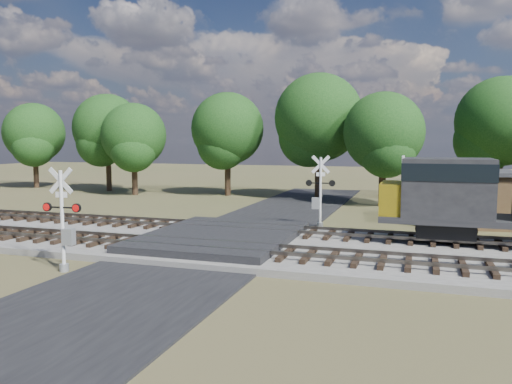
% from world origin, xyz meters
% --- Properties ---
extents(ground, '(160.00, 160.00, 0.00)m').
position_xyz_m(ground, '(0.00, 0.00, 0.00)').
color(ground, '#4A4D29').
rests_on(ground, ground).
extents(ballast_bed, '(140.00, 10.00, 0.30)m').
position_xyz_m(ballast_bed, '(10.00, 0.50, 0.15)').
color(ballast_bed, gray).
rests_on(ballast_bed, ground).
extents(road, '(7.00, 60.00, 0.08)m').
position_xyz_m(road, '(0.00, 0.00, 0.04)').
color(road, black).
rests_on(road, ground).
extents(crossing_panel, '(7.00, 9.00, 0.62)m').
position_xyz_m(crossing_panel, '(0.00, 0.50, 0.32)').
color(crossing_panel, '#262628').
rests_on(crossing_panel, ground).
extents(track_near, '(140.00, 2.60, 0.33)m').
position_xyz_m(track_near, '(3.12, -2.00, 0.41)').
color(track_near, black).
rests_on(track_near, ballast_bed).
extents(track_far, '(140.00, 2.60, 0.33)m').
position_xyz_m(track_far, '(3.12, 3.00, 0.41)').
color(track_far, black).
rests_on(track_far, ballast_bed).
extents(crossing_signal_near, '(1.67, 0.37, 4.14)m').
position_xyz_m(crossing_signal_near, '(-3.90, -6.15, 1.72)').
color(crossing_signal_near, silver).
rests_on(crossing_signal_near, ground).
extents(crossing_signal_far, '(1.74, 0.44, 4.33)m').
position_xyz_m(crossing_signal_far, '(3.66, 6.91, 1.80)').
color(crossing_signal_far, silver).
rests_on(crossing_signal_far, ground).
extents(equipment_shed, '(5.59, 5.59, 3.36)m').
position_xyz_m(equipment_shed, '(12.57, 10.85, 1.70)').
color(equipment_shed, '#4C3520').
rests_on(equipment_shed, ground).
extents(treeline, '(79.75, 11.36, 11.81)m').
position_xyz_m(treeline, '(10.86, 20.93, 6.68)').
color(treeline, black).
rests_on(treeline, ground).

